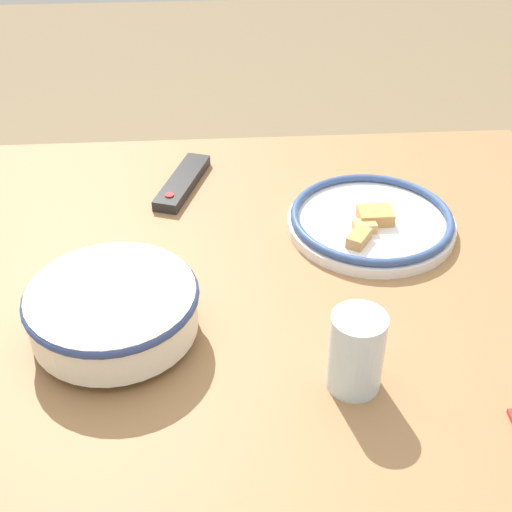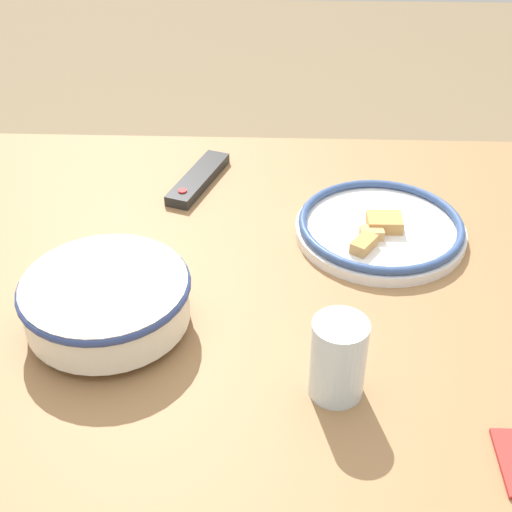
# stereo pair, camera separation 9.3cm
# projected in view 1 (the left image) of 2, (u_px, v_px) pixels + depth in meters

# --- Properties ---
(dining_table) EXTENTS (1.22, 1.02, 0.74)m
(dining_table) POSITION_uv_depth(u_px,v_px,m) (246.00, 325.00, 1.17)
(dining_table) COLOR olive
(dining_table) RESTS_ON ground_plane
(noodle_bowl) EXTENTS (0.25, 0.25, 0.08)m
(noodle_bowl) POSITION_uv_depth(u_px,v_px,m) (113.00, 309.00, 1.00)
(noodle_bowl) COLOR silver
(noodle_bowl) RESTS_ON dining_table
(food_plate) EXTENTS (0.29, 0.29, 0.04)m
(food_plate) POSITION_uv_depth(u_px,v_px,m) (371.00, 221.00, 1.24)
(food_plate) COLOR white
(food_plate) RESTS_ON dining_table
(tv_remote) EXTENTS (0.11, 0.20, 0.02)m
(tv_remote) POSITION_uv_depth(u_px,v_px,m) (183.00, 182.00, 1.36)
(tv_remote) COLOR black
(tv_remote) RESTS_ON dining_table
(drinking_glass) EXTENTS (0.07, 0.07, 0.12)m
(drinking_glass) POSITION_uv_depth(u_px,v_px,m) (356.00, 352.00, 0.92)
(drinking_glass) COLOR silver
(drinking_glass) RESTS_ON dining_table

